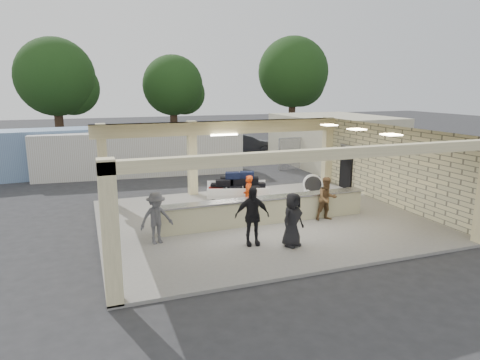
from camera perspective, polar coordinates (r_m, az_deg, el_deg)
name	(u,v)px	position (r m, az deg, el deg)	size (l,w,h in m)	color
ground	(261,221)	(16.64, 2.80, -5.50)	(120.00, 120.00, 0.00)	#27272A
pavilion	(260,183)	(16.95, 2.63, -0.43)	(12.01, 10.00, 3.55)	slate
baggage_counter	(266,210)	(16.03, 3.52, -4.02)	(8.20, 0.58, 0.98)	#BAB48B
luggage_cart	(237,188)	(18.05, -0.45, -1.05)	(2.89, 2.24, 1.49)	white
drum_fan	(313,184)	(20.31, 9.66, -0.54)	(0.93, 0.60, 0.98)	white
baggage_handler	(248,195)	(16.92, 1.09, -2.03)	(0.58, 0.32, 1.58)	red
passenger_a	(327,199)	(16.54, 11.51, -2.47)	(0.81, 0.36, 1.67)	brown
passenger_b	(252,216)	(13.69, 1.62, -4.81)	(1.13, 0.41, 1.92)	black
passenger_c	(156,218)	(14.09, -11.09, -5.00)	(1.10, 0.39, 1.70)	#4D4D52
passenger_d	(293,220)	(13.70, 7.02, -5.27)	(0.85, 0.35, 1.75)	black
car_white_a	(312,147)	(32.23, 9.61, 4.32)	(2.25, 4.75, 1.36)	white
car_white_b	(317,144)	(33.73, 10.22, 4.70)	(1.67, 4.47, 1.41)	white
car_dark	(245,145)	(32.63, 0.62, 4.75)	(1.62, 4.60, 1.53)	black
container_white	(141,153)	(25.80, -13.07, 3.53)	(11.78, 2.36, 2.55)	silver
container_blue	(0,156)	(27.14, -29.36, 2.85)	(10.41, 2.50, 2.71)	#7091B3
fence	(361,149)	(29.46, 15.84, 4.01)	(12.06, 0.06, 2.03)	gray
tree_left	(60,80)	(38.75, -22.91, 12.16)	(6.60, 6.30, 9.00)	#382619
tree_mid	(176,88)	(41.61, -8.56, 12.06)	(6.00, 5.60, 8.00)	#382619
tree_right	(295,75)	(44.73, 7.34, 13.71)	(7.20, 7.00, 10.00)	#382619
adjacent_building	(334,140)	(29.37, 12.38, 5.25)	(6.00, 8.00, 3.20)	beige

